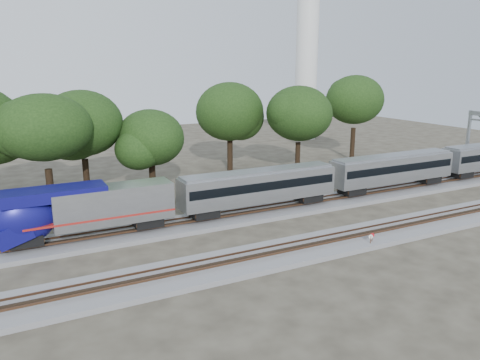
# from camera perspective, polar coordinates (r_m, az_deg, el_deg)

# --- Properties ---
(ground) EXTENTS (160.00, 160.00, 0.00)m
(ground) POSITION_cam_1_polar(r_m,az_deg,el_deg) (41.47, 3.00, -7.11)
(ground) COLOR #383328
(ground) RESTS_ON ground
(track_far) EXTENTS (160.00, 5.00, 0.73)m
(track_far) POSITION_cam_1_polar(r_m,az_deg,el_deg) (46.38, -0.72, -4.52)
(track_far) COLOR slate
(track_far) RESTS_ON ground
(track_near) EXTENTS (160.00, 5.00, 0.73)m
(track_near) POSITION_cam_1_polar(r_m,az_deg,el_deg) (38.24, 6.04, -8.70)
(track_near) COLOR slate
(track_near) RESTS_ON ground
(train) EXTENTS (86.49, 2.98, 4.39)m
(train) POSITION_cam_1_polar(r_m,az_deg,el_deg) (57.70, 18.22, 1.43)
(train) COLOR #B8BBC0
(train) RESTS_ON ground
(switch_stand_red) EXTENTS (0.35, 0.14, 1.12)m
(switch_stand_red) POSITION_cam_1_polar(r_m,az_deg,el_deg) (41.08, 15.82, -6.79)
(switch_stand_red) COLOR #512D19
(switch_stand_red) RESTS_ON ground
(switch_stand_white) EXTENTS (0.36, 0.16, 1.16)m
(switch_stand_white) POSITION_cam_1_polar(r_m,az_deg,el_deg) (40.61, 15.64, -6.98)
(switch_stand_white) COLOR #512D19
(switch_stand_white) RESTS_ON ground
(switch_lever) EXTENTS (0.57, 0.46, 0.30)m
(switch_lever) POSITION_cam_1_polar(r_m,az_deg,el_deg) (40.58, 15.06, -7.85)
(switch_lever) COLOR #512D19
(switch_lever) RESTS_ON ground
(tree_2) EXTENTS (9.09, 9.09, 12.81)m
(tree_2) POSITION_cam_1_polar(r_m,az_deg,el_deg) (49.27, -22.76, 5.91)
(tree_2) COLOR black
(tree_2) RESTS_ON ground
(tree_3) EXTENTS (8.80, 8.80, 12.41)m
(tree_3) POSITION_cam_1_polar(r_m,az_deg,el_deg) (54.01, -18.70, 6.57)
(tree_3) COLOR black
(tree_3) RESTS_ON ground
(tree_4) EXTENTS (6.98, 6.98, 9.84)m
(tree_4) POSITION_cam_1_polar(r_m,az_deg,el_deg) (53.86, -10.84, 5.09)
(tree_4) COLOR black
(tree_4) RESTS_ON ground
(tree_5) EXTENTS (8.57, 8.57, 12.08)m
(tree_5) POSITION_cam_1_polar(r_m,az_deg,el_deg) (66.46, -1.26, 8.32)
(tree_5) COLOR black
(tree_5) RESTS_ON ground
(tree_6) EXTENTS (8.63, 8.63, 12.16)m
(tree_6) POSITION_cam_1_polar(r_m,az_deg,el_deg) (63.80, 7.20, 8.04)
(tree_6) COLOR black
(tree_6) RESTS_ON ground
(tree_7) EXTENTS (9.69, 9.69, 13.66)m
(tree_7) POSITION_cam_1_polar(r_m,az_deg,el_deg) (76.02, 13.85, 9.47)
(tree_7) COLOR black
(tree_7) RESTS_ON ground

